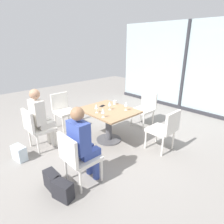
{
  "coord_description": "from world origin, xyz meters",
  "views": [
    {
      "loc": [
        2.87,
        -2.61,
        2.11
      ],
      "look_at": [
        0.0,
        0.1,
        0.65
      ],
      "focal_mm": 30.88,
      "sensor_mm": 36.0,
      "label": 1
    }
  ],
  "objects_px": {
    "handbag_2": "(63,190)",
    "wine_glass_1": "(110,104)",
    "chair_near_window": "(145,107)",
    "cell_phone_on_table": "(102,106)",
    "wine_glass_2": "(126,104)",
    "dining_table_main": "(109,118)",
    "chair_side_end": "(63,108)",
    "handbag_0": "(52,180)",
    "chair_far_right": "(165,128)",
    "chair_front_left": "(37,127)",
    "person_front_right": "(83,142)",
    "handbag_1": "(19,153)",
    "wine_glass_0": "(103,111)",
    "person_front_left": "(41,116)",
    "coffee_cup": "(115,102)",
    "wine_glass_3": "(96,107)",
    "chair_front_right": "(77,156)"
  },
  "relations": [
    {
      "from": "coffee_cup",
      "to": "cell_phone_on_table",
      "type": "xyz_separation_m",
      "value": [
        -0.09,
        -0.3,
        -0.04
      ]
    },
    {
      "from": "person_front_left",
      "to": "chair_side_end",
      "type": "bearing_deg",
      "value": 126.48
    },
    {
      "from": "chair_side_end",
      "to": "person_front_left",
      "type": "distance_m",
      "value": 1.07
    },
    {
      "from": "person_front_left",
      "to": "handbag_1",
      "type": "xyz_separation_m",
      "value": [
        0.14,
        -0.55,
        -0.56
      ]
    },
    {
      "from": "chair_near_window",
      "to": "coffee_cup",
      "type": "bearing_deg",
      "value": -100.71
    },
    {
      "from": "dining_table_main",
      "to": "handbag_1",
      "type": "relative_size",
      "value": 3.85
    },
    {
      "from": "person_front_left",
      "to": "cell_phone_on_table",
      "type": "height_order",
      "value": "person_front_left"
    },
    {
      "from": "dining_table_main",
      "to": "coffee_cup",
      "type": "relative_size",
      "value": 12.83
    },
    {
      "from": "wine_glass_0",
      "to": "handbag_2",
      "type": "relative_size",
      "value": 0.62
    },
    {
      "from": "wine_glass_3",
      "to": "dining_table_main",
      "type": "bearing_deg",
      "value": 83.86
    },
    {
      "from": "wine_glass_0",
      "to": "wine_glass_2",
      "type": "height_order",
      "value": "same"
    },
    {
      "from": "wine_glass_1",
      "to": "dining_table_main",
      "type": "bearing_deg",
      "value": -142.44
    },
    {
      "from": "chair_near_window",
      "to": "handbag_0",
      "type": "height_order",
      "value": "chair_near_window"
    },
    {
      "from": "handbag_0",
      "to": "wine_glass_1",
      "type": "bearing_deg",
      "value": 107.86
    },
    {
      "from": "chair_front_right",
      "to": "person_front_right",
      "type": "bearing_deg",
      "value": 90.0
    },
    {
      "from": "wine_glass_1",
      "to": "person_front_right",
      "type": "bearing_deg",
      "value": -59.65
    },
    {
      "from": "chair_far_right",
      "to": "wine_glass_2",
      "type": "bearing_deg",
      "value": -161.54
    },
    {
      "from": "coffee_cup",
      "to": "handbag_0",
      "type": "bearing_deg",
      "value": -70.25
    },
    {
      "from": "chair_near_window",
      "to": "cell_phone_on_table",
      "type": "height_order",
      "value": "chair_near_window"
    },
    {
      "from": "chair_front_right",
      "to": "handbag_0",
      "type": "height_order",
      "value": "chair_front_right"
    },
    {
      "from": "chair_near_window",
      "to": "person_front_right",
      "type": "xyz_separation_m",
      "value": [
        0.72,
        -2.48,
        0.2
      ]
    },
    {
      "from": "chair_far_right",
      "to": "handbag_1",
      "type": "xyz_separation_m",
      "value": [
        -1.67,
        -2.25,
        -0.36
      ]
    },
    {
      "from": "cell_phone_on_table",
      "to": "handbag_1",
      "type": "relative_size",
      "value": 0.48
    },
    {
      "from": "coffee_cup",
      "to": "handbag_0",
      "type": "xyz_separation_m",
      "value": [
        0.72,
        -2.0,
        -0.64
      ]
    },
    {
      "from": "wine_glass_2",
      "to": "person_front_left",
      "type": "bearing_deg",
      "value": -124.97
    },
    {
      "from": "chair_side_end",
      "to": "wine_glass_3",
      "type": "relative_size",
      "value": 4.7
    },
    {
      "from": "chair_far_right",
      "to": "handbag_0",
      "type": "height_order",
      "value": "chair_far_right"
    },
    {
      "from": "chair_far_right",
      "to": "wine_glass_2",
      "type": "height_order",
      "value": "wine_glass_2"
    },
    {
      "from": "wine_glass_2",
      "to": "handbag_1",
      "type": "bearing_deg",
      "value": -113.5
    },
    {
      "from": "chair_near_window",
      "to": "wine_glass_0",
      "type": "bearing_deg",
      "value": -81.34
    },
    {
      "from": "coffee_cup",
      "to": "wine_glass_2",
      "type": "bearing_deg",
      "value": -13.87
    },
    {
      "from": "wine_glass_0",
      "to": "handbag_1",
      "type": "relative_size",
      "value": 0.62
    },
    {
      "from": "coffee_cup",
      "to": "wine_glass_0",
      "type": "bearing_deg",
      "value": -59.53
    },
    {
      "from": "chair_front_left",
      "to": "chair_near_window",
      "type": "height_order",
      "value": "same"
    },
    {
      "from": "dining_table_main",
      "to": "person_front_left",
      "type": "bearing_deg",
      "value": -121.33
    },
    {
      "from": "chair_near_window",
      "to": "cell_phone_on_table",
      "type": "relative_size",
      "value": 6.04
    },
    {
      "from": "chair_side_end",
      "to": "cell_phone_on_table",
      "type": "distance_m",
      "value": 1.17
    },
    {
      "from": "dining_table_main",
      "to": "person_front_left",
      "type": "xyz_separation_m",
      "value": [
        -0.72,
        -1.19,
        0.16
      ]
    },
    {
      "from": "chair_front_right",
      "to": "person_front_left",
      "type": "xyz_separation_m",
      "value": [
        -1.44,
        0.11,
        0.2
      ]
    },
    {
      "from": "handbag_2",
      "to": "wine_glass_2",
      "type": "bearing_deg",
      "value": 90.49
    },
    {
      "from": "handbag_0",
      "to": "handbag_1",
      "type": "height_order",
      "value": "same"
    },
    {
      "from": "chair_front_left",
      "to": "wine_glass_3",
      "type": "xyz_separation_m",
      "value": [
        0.69,
        0.99,
        0.37
      ]
    },
    {
      "from": "chair_side_end",
      "to": "handbag_0",
      "type": "bearing_deg",
      "value": -34.64
    },
    {
      "from": "wine_glass_2",
      "to": "wine_glass_3",
      "type": "height_order",
      "value": "same"
    },
    {
      "from": "handbag_2",
      "to": "wine_glass_1",
      "type": "bearing_deg",
      "value": 100.29
    },
    {
      "from": "chair_near_window",
      "to": "wine_glass_2",
      "type": "xyz_separation_m",
      "value": [
        0.28,
        -1.05,
        0.37
      ]
    },
    {
      "from": "chair_front_left",
      "to": "wine_glass_2",
      "type": "xyz_separation_m",
      "value": [
        1.0,
        1.54,
        0.37
      ]
    },
    {
      "from": "wine_glass_1",
      "to": "wine_glass_3",
      "type": "xyz_separation_m",
      "value": [
        -0.05,
        -0.32,
        0.0
      ]
    },
    {
      "from": "cell_phone_on_table",
      "to": "wine_glass_3",
      "type": "bearing_deg",
      "value": -76.77
    },
    {
      "from": "chair_front_left",
      "to": "person_front_right",
      "type": "xyz_separation_m",
      "value": [
        1.44,
        0.11,
        0.2
      ]
    }
  ]
}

